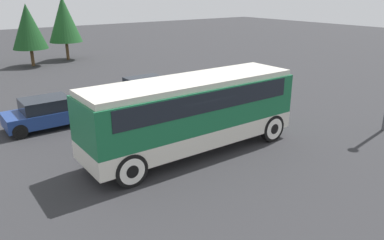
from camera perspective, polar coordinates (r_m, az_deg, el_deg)
ground_plane at (r=15.55m, az=-0.00°, el=-4.84°), size 120.00×120.00×0.00m
tour_bus at (r=14.94m, az=0.30°, el=1.81°), size 9.05×2.54×3.09m
parked_car_near at (r=19.39m, az=-20.98°, el=1.07°), size 4.16×1.92×1.46m
parked_car_mid at (r=22.91m, az=-6.90°, el=4.83°), size 4.16×1.85×1.40m
tree_left at (r=35.79m, az=-23.71°, el=12.91°), size 2.93×2.93×5.29m
tree_right at (r=37.99m, az=-18.93°, el=14.31°), size 3.04×3.04×5.86m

